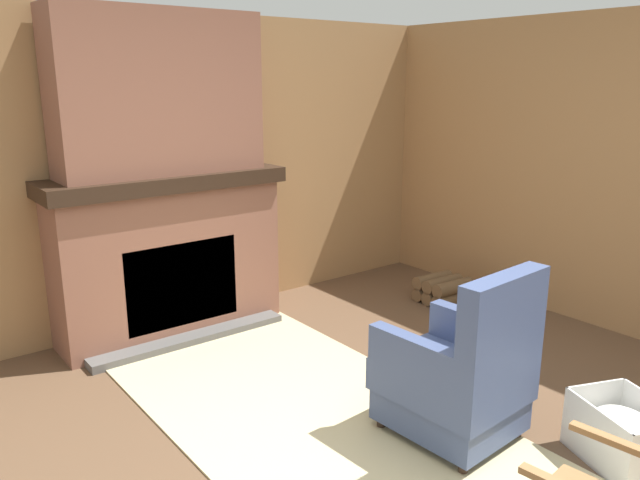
{
  "coord_description": "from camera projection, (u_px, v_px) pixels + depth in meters",
  "views": [
    {
      "loc": [
        1.8,
        -1.85,
        1.91
      ],
      "look_at": [
        -1.23,
        0.49,
        0.9
      ],
      "focal_mm": 35.0,
      "sensor_mm": 36.0,
      "label": 1
    }
  ],
  "objects": [
    {
      "name": "armchair",
      "position": [
        459.0,
        377.0,
        3.32
      ],
      "size": [
        0.73,
        0.65,
        0.98
      ],
      "rotation": [
        0.0,
        0.0,
        3.2
      ],
      "color": "#3D4C75",
      "rests_on": "ground"
    },
    {
      "name": "decorative_plate_on_mantel",
      "position": [
        144.0,
        154.0,
        4.48
      ],
      "size": [
        0.07,
        0.28,
        0.28
      ],
      "color": "red",
      "rests_on": "fireplace_hearth"
    },
    {
      "name": "storage_case",
      "position": [
        199.0,
        161.0,
        4.73
      ],
      "size": [
        0.16,
        0.25,
        0.12
      ],
      "color": "gray",
      "rests_on": "fireplace_hearth"
    },
    {
      "name": "laundry_basket",
      "position": [
        625.0,
        433.0,
        3.15
      ],
      "size": [
        0.59,
        0.52,
        0.32
      ],
      "rotation": [
        0.0,
        0.0,
        -0.38
      ],
      "color": "white",
      "rests_on": "ground"
    },
    {
      "name": "oil_lamp_vase",
      "position": [
        79.0,
        168.0,
        4.2
      ],
      "size": [
        0.09,
        0.09,
        0.24
      ],
      "color": "#B24C42",
      "rests_on": "fireplace_hearth"
    },
    {
      "name": "firewood_stack",
      "position": [
        443.0,
        289.0,
        5.42
      ],
      "size": [
        0.39,
        0.41,
        0.22
      ],
      "rotation": [
        0.0,
        0.0,
        -0.05
      ],
      "color": "brown",
      "rests_on": "ground"
    },
    {
      "name": "wood_panel_wall_left",
      "position": [
        150.0,
        174.0,
        4.74
      ],
      "size": [
        0.06,
        5.97,
        2.38
      ],
      "color": "#9E7247",
      "rests_on": "ground"
    },
    {
      "name": "chimney_breast",
      "position": [
        158.0,
        93.0,
        4.38
      ],
      "size": [
        0.4,
        1.47,
        1.14
      ],
      "color": "brown",
      "rests_on": "fireplace_hearth"
    },
    {
      "name": "area_rug",
      "position": [
        338.0,
        432.0,
        3.44
      ],
      "size": [
        3.53,
        1.52,
        0.01
      ],
      "color": "#C6B789",
      "rests_on": "ground"
    },
    {
      "name": "fireplace_hearth",
      "position": [
        169.0,
        255.0,
        4.68
      ],
      "size": [
        0.67,
        1.77,
        1.23
      ],
      "color": "brown",
      "rests_on": "ground"
    }
  ]
}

